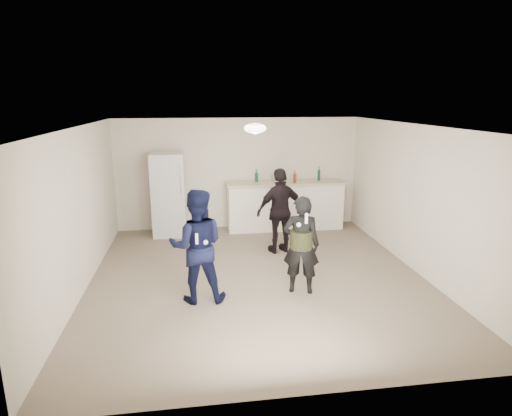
{
  "coord_description": "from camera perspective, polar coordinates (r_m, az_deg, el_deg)",
  "views": [
    {
      "loc": [
        -0.98,
        -6.6,
        2.92
      ],
      "look_at": [
        0.0,
        0.2,
        1.15
      ],
      "focal_mm": 30.0,
      "sensor_mm": 36.0,
      "label": 1
    }
  ],
  "objects": [
    {
      "name": "floor",
      "position": [
        7.28,
        0.23,
        -9.19
      ],
      "size": [
        6.0,
        6.0,
        0.0
      ],
      "primitive_type": "plane",
      "color": "#6B5B4C",
      "rests_on": "ground"
    },
    {
      "name": "ceiling",
      "position": [
        6.69,
        0.25,
        10.84
      ],
      "size": [
        6.0,
        6.0,
        0.0
      ],
      "primitive_type": "plane",
      "rotation": [
        3.14,
        0.0,
        0.0
      ],
      "color": "silver",
      "rests_on": "wall_back"
    },
    {
      "name": "wall_back",
      "position": [
        9.8,
        -2.34,
        4.61
      ],
      "size": [
        6.0,
        0.0,
        6.0
      ],
      "primitive_type": "plane",
      "rotation": [
        1.57,
        0.0,
        0.0
      ],
      "color": "beige",
      "rests_on": "floor"
    },
    {
      "name": "wall_front",
      "position": [
        4.09,
        6.49,
        -9.75
      ],
      "size": [
        6.0,
        0.0,
        6.0
      ],
      "primitive_type": "plane",
      "rotation": [
        -1.57,
        0.0,
        0.0
      ],
      "color": "beige",
      "rests_on": "floor"
    },
    {
      "name": "wall_left",
      "position": [
        7.04,
        -22.51,
        -0.41
      ],
      "size": [
        0.0,
        6.0,
        6.0
      ],
      "primitive_type": "plane",
      "rotation": [
        1.57,
        0.0,
        1.57
      ],
      "color": "beige",
      "rests_on": "floor"
    },
    {
      "name": "wall_right",
      "position": [
        7.76,
        20.75,
        1.07
      ],
      "size": [
        0.0,
        6.0,
        6.0
      ],
      "primitive_type": "plane",
      "rotation": [
        1.57,
        0.0,
        -1.57
      ],
      "color": "beige",
      "rests_on": "floor"
    },
    {
      "name": "counter",
      "position": [
        9.78,
        3.89,
        0.24
      ],
      "size": [
        2.6,
        0.56,
        1.05
      ],
      "primitive_type": "cube",
      "color": "white",
      "rests_on": "floor"
    },
    {
      "name": "counter_top",
      "position": [
        9.67,
        3.95,
        3.37
      ],
      "size": [
        2.68,
        0.64,
        0.04
      ],
      "primitive_type": "cube",
      "color": "#BBB191",
      "rests_on": "counter"
    },
    {
      "name": "fridge",
      "position": [
        9.44,
        -11.58,
        1.79
      ],
      "size": [
        0.7,
        0.7,
        1.8
      ],
      "primitive_type": "cube",
      "color": "silver",
      "rests_on": "floor"
    },
    {
      "name": "fridge_handle",
      "position": [
        8.99,
        -10.05,
        3.83
      ],
      "size": [
        0.02,
        0.02,
        0.6
      ],
      "primitive_type": "cylinder",
      "color": "silver",
      "rests_on": "fridge"
    },
    {
      "name": "ceiling_dome",
      "position": [
        6.99,
        -0.12,
        10.59
      ],
      "size": [
        0.36,
        0.36,
        0.16
      ],
      "primitive_type": "ellipsoid",
      "color": "white",
      "rests_on": "ceiling"
    },
    {
      "name": "shaker",
      "position": [
        9.61,
        2.26,
        3.96
      ],
      "size": [
        0.08,
        0.08,
        0.17
      ],
      "primitive_type": "cylinder",
      "color": "#B4B3B8",
      "rests_on": "counter_top"
    },
    {
      "name": "man",
      "position": [
        6.27,
        -7.87,
        -5.06
      ],
      "size": [
        0.85,
        0.68,
        1.68
      ],
      "primitive_type": "imported",
      "rotation": [
        0.0,
        0.0,
        3.09
      ],
      "color": "#101642",
      "rests_on": "floor"
    },
    {
      "name": "woman",
      "position": [
        6.54,
        6.04,
        -4.9
      ],
      "size": [
        0.64,
        0.51,
        1.53
      ],
      "primitive_type": "imported",
      "rotation": [
        0.0,
        0.0,
        2.85
      ],
      "color": "black",
      "rests_on": "floor"
    },
    {
      "name": "camo_shorts",
      "position": [
        6.51,
        6.06,
        -4.18
      ],
      "size": [
        0.34,
        0.34,
        0.28
      ],
      "primitive_type": "cylinder",
      "color": "#333C1B",
      "rests_on": "woman"
    },
    {
      "name": "spectator",
      "position": [
        8.2,
        3.3,
        -0.4
      ],
      "size": [
        1.03,
        0.62,
        1.65
      ],
      "primitive_type": "imported",
      "rotation": [
        0.0,
        0.0,
        3.38
      ],
      "color": "black",
      "rests_on": "floor"
    },
    {
      "name": "remote_man",
      "position": [
        5.93,
        -7.91,
        -4.06
      ],
      "size": [
        0.04,
        0.04,
        0.15
      ],
      "primitive_type": "cube",
      "color": "silver",
      "rests_on": "man"
    },
    {
      "name": "nunchuk_man",
      "position": [
        5.99,
        -6.74,
        -4.57
      ],
      "size": [
        0.07,
        0.07,
        0.07
      ],
      "primitive_type": "sphere",
      "color": "silver",
      "rests_on": "man"
    },
    {
      "name": "remote_woman",
      "position": [
        6.16,
        6.72,
        -1.38
      ],
      "size": [
        0.04,
        0.04,
        0.15
      ],
      "primitive_type": "cube",
      "color": "white",
      "rests_on": "woman"
    },
    {
      "name": "nunchuk_woman",
      "position": [
        6.19,
        5.73,
        -2.24
      ],
      "size": [
        0.07,
        0.07,
        0.07
      ],
      "primitive_type": "sphere",
      "color": "white",
      "rests_on": "woman"
    },
    {
      "name": "bottle_cluster",
      "position": [
        9.68,
        4.28,
        4.12
      ],
      "size": [
        1.49,
        0.36,
        0.24
      ],
      "color": "maroon",
      "rests_on": "counter_top"
    }
  ]
}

